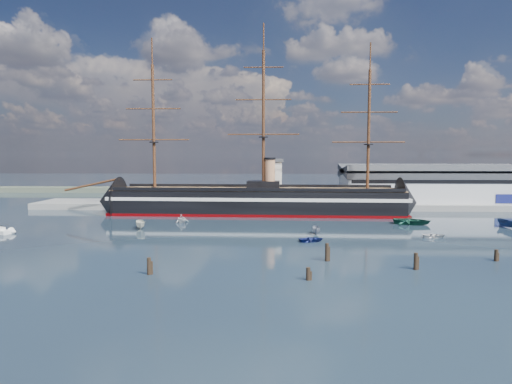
{
  "coord_description": "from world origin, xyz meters",
  "views": [
    {
      "loc": [
        1.69,
        -72.03,
        18.33
      ],
      "look_at": [
        -2.3,
        35.0,
        9.0
      ],
      "focal_mm": 30.0,
      "sensor_mm": 36.0,
      "label": 1
    }
  ],
  "objects": [
    {
      "name": "ground",
      "position": [
        0.0,
        40.0,
        0.0
      ],
      "size": [
        600.0,
        600.0,
        0.0
      ],
      "primitive_type": "plane",
      "color": "#18212F",
      "rests_on": "ground"
    },
    {
      "name": "motorboat_d",
      "position": [
        -22.76,
        41.98,
        0.0
      ],
      "size": [
        7.05,
        6.61,
        2.48
      ],
      "primitive_type": "imported",
      "rotation": [
        0.0,
        0.0,
        0.7
      ],
      "color": "white",
      "rests_on": "ground"
    },
    {
      "name": "piling_near_mid",
      "position": [
        7.05,
        -10.59,
        0.0
      ],
      "size": [
        0.64,
        0.64,
        2.63
      ],
      "primitive_type": "cylinder",
      "color": "black",
      "rests_on": "ground"
    },
    {
      "name": "motorboat_g",
      "position": [
        38.68,
        41.1,
        0.0
      ],
      "size": [
        3.98,
        6.34,
        2.76
      ],
      "primitive_type": "imported",
      "rotation": [
        0.0,
        0.0,
        1.28
      ],
      "color": "#174838",
      "rests_on": "ground"
    },
    {
      "name": "motorboat_c",
      "position": [
        12.0,
        26.04,
        0.0
      ],
      "size": [
        5.63,
        2.31,
        2.21
      ],
      "primitive_type": "imported",
      "rotation": [
        0.0,
        0.0,
        -0.05
      ],
      "color": "gray",
      "rests_on": "ground"
    },
    {
      "name": "motorboat_f",
      "position": [
        61.15,
        37.27,
        0.0
      ],
      "size": [
        6.95,
        3.7,
        2.64
      ],
      "primitive_type": "imported",
      "rotation": [
        0.0,
        0.0,
        0.2
      ],
      "color": "navy",
      "rests_on": "ground"
    },
    {
      "name": "warship",
      "position": [
        -4.68,
        60.0,
        4.04
      ],
      "size": [
        113.11,
        18.88,
        53.94
      ],
      "rotation": [
        0.0,
        0.0,
        -0.03
      ],
      "color": "black",
      "rests_on": "ground"
    },
    {
      "name": "piling_extra",
      "position": [
        11.23,
        0.94,
        0.0
      ],
      "size": [
        0.64,
        0.64,
        3.83
      ],
      "primitive_type": "cylinder",
      "color": "black",
      "rests_on": "ground"
    },
    {
      "name": "motorboat_b",
      "position": [
        10.1,
        17.49,
        0.0
      ],
      "size": [
        2.04,
        3.5,
        1.53
      ],
      "primitive_type": "imported",
      "rotation": [
        0.0,
        0.0,
        1.81
      ],
      "color": "navy",
      "rests_on": "ground"
    },
    {
      "name": "motorboat_e",
      "position": [
        37.77,
        22.94,
        0.0
      ],
      "size": [
        1.24,
        3.05,
        1.42
      ],
      "primitive_type": "imported",
      "rotation": [
        0.0,
        0.0,
        1.58
      ],
      "color": "silver",
      "rests_on": "ground"
    },
    {
      "name": "quay",
      "position": [
        10.0,
        76.0,
        0.0
      ],
      "size": [
        180.0,
        18.0,
        2.0
      ],
      "primitive_type": "cube",
      "color": "slate",
      "rests_on": "ground"
    },
    {
      "name": "piling_near_right",
      "position": [
        24.71,
        -4.13,
        0.0
      ],
      "size": [
        0.64,
        0.64,
        3.44
      ],
      "primitive_type": "cylinder",
      "color": "black",
      "rests_on": "ground"
    },
    {
      "name": "piling_near_left",
      "position": [
        -17.11,
        -8.44,
        0.0
      ],
      "size": [
        0.64,
        0.64,
        3.35
      ],
      "primitive_type": "cylinder",
      "color": "black",
      "rests_on": "ground"
    },
    {
      "name": "quay_tower",
      "position": [
        3.0,
        73.0,
        9.75
      ],
      "size": [
        5.0,
        5.0,
        15.0
      ],
      "color": "silver",
      "rests_on": "ground"
    },
    {
      "name": "piling_far_right",
      "position": [
        40.48,
        2.01,
        0.0
      ],
      "size": [
        0.64,
        0.64,
        2.74
      ],
      "primitive_type": "cylinder",
      "color": "black",
      "rests_on": "ground"
    },
    {
      "name": "motorboat_a",
      "position": [
        -30.85,
        31.59,
        0.0
      ],
      "size": [
        7.0,
        4.61,
        2.63
      ],
      "primitive_type": "imported",
      "rotation": [
        0.0,
        0.0,
        0.37
      ],
      "color": "white",
      "rests_on": "ground"
    },
    {
      "name": "warehouse",
      "position": [
        58.0,
        80.0,
        7.98
      ],
      "size": [
        63.0,
        21.0,
        11.6
      ],
      "color": "#B7BABC",
      "rests_on": "ground"
    }
  ]
}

